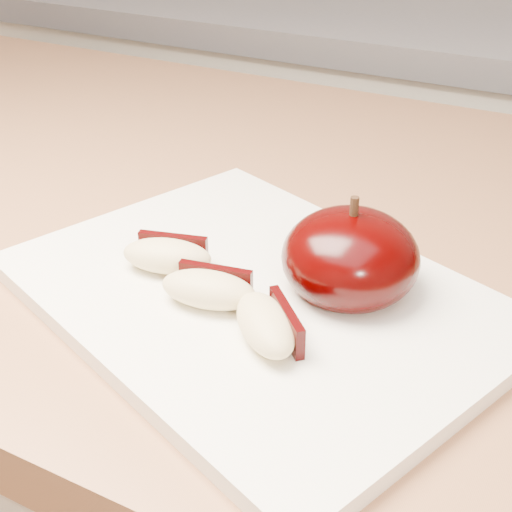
% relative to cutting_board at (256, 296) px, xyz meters
% --- Properties ---
extents(back_cabinet, '(2.40, 0.62, 0.94)m').
position_rel_cutting_board_xyz_m(back_cabinet, '(0.03, 0.84, -0.44)').
color(back_cabinet, silver).
rests_on(back_cabinet, ground).
extents(cutting_board, '(0.38, 0.33, 0.01)m').
position_rel_cutting_board_xyz_m(cutting_board, '(0.00, 0.00, 0.00)').
color(cutting_board, white).
rests_on(cutting_board, island_counter).
extents(apple_half, '(0.10, 0.10, 0.08)m').
position_rel_cutting_board_xyz_m(apple_half, '(0.05, 0.03, 0.03)').
color(apple_half, black).
rests_on(apple_half, cutting_board).
extents(apple_wedge_a, '(0.07, 0.05, 0.02)m').
position_rel_cutting_board_xyz_m(apple_wedge_a, '(-0.06, -0.01, 0.02)').
color(apple_wedge_a, beige).
rests_on(apple_wedge_a, cutting_board).
extents(apple_wedge_b, '(0.07, 0.04, 0.02)m').
position_rel_cutting_board_xyz_m(apple_wedge_b, '(-0.02, -0.03, 0.02)').
color(apple_wedge_b, beige).
rests_on(apple_wedge_b, cutting_board).
extents(apple_wedge_c, '(0.07, 0.07, 0.02)m').
position_rel_cutting_board_xyz_m(apple_wedge_c, '(0.03, -0.05, 0.02)').
color(apple_wedge_c, beige).
rests_on(apple_wedge_c, cutting_board).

